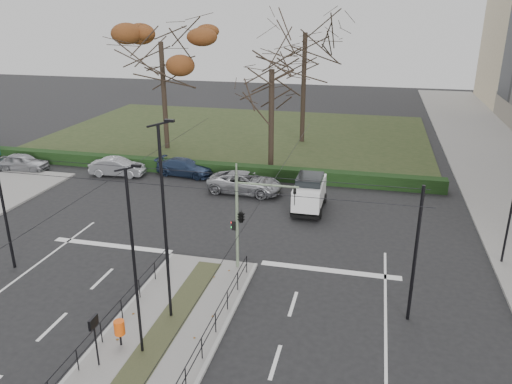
{
  "coord_description": "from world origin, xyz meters",
  "views": [
    {
      "loc": [
        7.54,
        -16.94,
        12.35
      ],
      "look_at": [
        1.81,
        6.95,
        3.28
      ],
      "focal_mm": 35.0,
      "sensor_mm": 36.0,
      "label": 1
    }
  ],
  "objects_px": {
    "parked_car_first": "(23,162)",
    "parked_car_fourth": "(245,183)",
    "info_panel": "(94,328)",
    "streetlamp_median_far": "(165,223)",
    "bare_tree_center": "(305,41)",
    "parked_car_second": "(117,167)",
    "white_van": "(310,192)",
    "rust_tree": "(161,42)",
    "parked_car_third": "(185,167)",
    "traffic_light": "(243,215)",
    "streetlamp_median_near": "(135,263)",
    "bare_tree_near": "(272,77)",
    "litter_bin": "(119,328)"
  },
  "relations": [
    {
      "from": "parked_car_first",
      "to": "rust_tree",
      "type": "xyz_separation_m",
      "value": [
        8.67,
        8.97,
        8.91
      ]
    },
    {
      "from": "bare_tree_near",
      "to": "parked_car_fourth",
      "type": "bearing_deg",
      "value": -95.92
    },
    {
      "from": "white_van",
      "to": "bare_tree_center",
      "type": "distance_m",
      "value": 19.36
    },
    {
      "from": "litter_bin",
      "to": "bare_tree_center",
      "type": "distance_m",
      "value": 34.19
    },
    {
      "from": "streetlamp_median_near",
      "to": "white_van",
      "type": "height_order",
      "value": "streetlamp_median_near"
    },
    {
      "from": "rust_tree",
      "to": "bare_tree_center",
      "type": "height_order",
      "value": "bare_tree_center"
    },
    {
      "from": "parked_car_first",
      "to": "parked_car_fourth",
      "type": "xyz_separation_m",
      "value": [
        18.76,
        -0.81,
        0.03
      ]
    },
    {
      "from": "parked_car_fourth",
      "to": "traffic_light",
      "type": "bearing_deg",
      "value": -162.1
    },
    {
      "from": "parked_car_second",
      "to": "rust_tree",
      "type": "xyz_separation_m",
      "value": [
        0.6,
        8.37,
        8.91
      ]
    },
    {
      "from": "litter_bin",
      "to": "white_van",
      "type": "bearing_deg",
      "value": 72.04
    },
    {
      "from": "streetlamp_median_near",
      "to": "bare_tree_near",
      "type": "xyz_separation_m",
      "value": [
        -0.09,
        24.01,
        3.48
      ]
    },
    {
      "from": "traffic_light",
      "to": "white_van",
      "type": "xyz_separation_m",
      "value": [
        2.13,
        8.75,
        -1.76
      ]
    },
    {
      "from": "bare_tree_center",
      "to": "bare_tree_near",
      "type": "height_order",
      "value": "bare_tree_center"
    },
    {
      "from": "streetlamp_median_far",
      "to": "parked_car_second",
      "type": "relative_size",
      "value": 1.99
    },
    {
      "from": "streetlamp_median_far",
      "to": "parked_car_first",
      "type": "distance_m",
      "value": 25.87
    },
    {
      "from": "parked_car_second",
      "to": "rust_tree",
      "type": "relative_size",
      "value": 0.34
    },
    {
      "from": "streetlamp_median_near",
      "to": "parked_car_third",
      "type": "bearing_deg",
      "value": 106.86
    },
    {
      "from": "traffic_light",
      "to": "parked_car_second",
      "type": "distance_m",
      "value": 18.3
    },
    {
      "from": "white_van",
      "to": "parked_car_second",
      "type": "bearing_deg",
      "value": 167.33
    },
    {
      "from": "streetlamp_median_far",
      "to": "parked_car_third",
      "type": "bearing_deg",
      "value": 109.38
    },
    {
      "from": "traffic_light",
      "to": "streetlamp_median_far",
      "type": "xyz_separation_m",
      "value": [
        -1.86,
        -4.8,
        1.47
      ]
    },
    {
      "from": "traffic_light",
      "to": "parked_car_third",
      "type": "bearing_deg",
      "value": 121.57
    },
    {
      "from": "white_van",
      "to": "bare_tree_near",
      "type": "bearing_deg",
      "value": 117.8
    },
    {
      "from": "traffic_light",
      "to": "parked_car_fourth",
      "type": "bearing_deg",
      "value": 104.14
    },
    {
      "from": "streetlamp_median_near",
      "to": "white_van",
      "type": "relative_size",
      "value": 1.76
    },
    {
      "from": "streetlamp_median_near",
      "to": "bare_tree_near",
      "type": "height_order",
      "value": "bare_tree_near"
    },
    {
      "from": "parked_car_first",
      "to": "traffic_light",
      "type": "bearing_deg",
      "value": -122.34
    },
    {
      "from": "info_panel",
      "to": "bare_tree_center",
      "type": "xyz_separation_m",
      "value": [
        2.32,
        34.26,
        7.81
      ]
    },
    {
      "from": "parked_car_first",
      "to": "rust_tree",
      "type": "distance_m",
      "value": 15.33
    },
    {
      "from": "parked_car_first",
      "to": "parked_car_fourth",
      "type": "bearing_deg",
      "value": -96.36
    },
    {
      "from": "parked_car_fourth",
      "to": "rust_tree",
      "type": "xyz_separation_m",
      "value": [
        -10.09,
        9.78,
        8.88
      ]
    },
    {
      "from": "parked_car_second",
      "to": "rust_tree",
      "type": "distance_m",
      "value": 12.24
    },
    {
      "from": "bare_tree_center",
      "to": "streetlamp_median_near",
      "type": "bearing_deg",
      "value": -91.89
    },
    {
      "from": "bare_tree_near",
      "to": "info_panel",
      "type": "bearing_deg",
      "value": -92.57
    },
    {
      "from": "streetlamp_median_far",
      "to": "bare_tree_near",
      "type": "xyz_separation_m",
      "value": [
        -0.25,
        21.59,
        2.97
      ]
    },
    {
      "from": "white_van",
      "to": "parked_car_fourth",
      "type": "bearing_deg",
      "value": 156.76
    },
    {
      "from": "litter_bin",
      "to": "white_van",
      "type": "distance_m",
      "value": 16.63
    },
    {
      "from": "parked_car_second",
      "to": "streetlamp_median_far",
      "type": "bearing_deg",
      "value": -151.61
    },
    {
      "from": "traffic_light",
      "to": "info_panel",
      "type": "xyz_separation_m",
      "value": [
        -3.24,
        -8.32,
        -1.22
      ]
    },
    {
      "from": "streetlamp_median_near",
      "to": "bare_tree_center",
      "type": "bearing_deg",
      "value": 88.11
    },
    {
      "from": "litter_bin",
      "to": "streetlamp_median_far",
      "type": "bearing_deg",
      "value": 63.37
    },
    {
      "from": "white_van",
      "to": "bare_tree_center",
      "type": "height_order",
      "value": "bare_tree_center"
    },
    {
      "from": "litter_bin",
      "to": "bare_tree_center",
      "type": "height_order",
      "value": "bare_tree_center"
    },
    {
      "from": "info_panel",
      "to": "white_van",
      "type": "relative_size",
      "value": 0.48
    },
    {
      "from": "parked_car_third",
      "to": "info_panel",
      "type": "bearing_deg",
      "value": -159.97
    },
    {
      "from": "parked_car_first",
      "to": "parked_car_fourth",
      "type": "relative_size",
      "value": 0.78
    },
    {
      "from": "streetlamp_median_far",
      "to": "traffic_light",
      "type": "bearing_deg",
      "value": 68.84
    },
    {
      "from": "parked_car_fourth",
      "to": "white_van",
      "type": "xyz_separation_m",
      "value": [
        4.86,
        -2.09,
        0.46
      ]
    },
    {
      "from": "parked_car_third",
      "to": "traffic_light",
      "type": "bearing_deg",
      "value": -141.44
    },
    {
      "from": "info_panel",
      "to": "streetlamp_median_far",
      "type": "bearing_deg",
      "value": 68.56
    }
  ]
}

